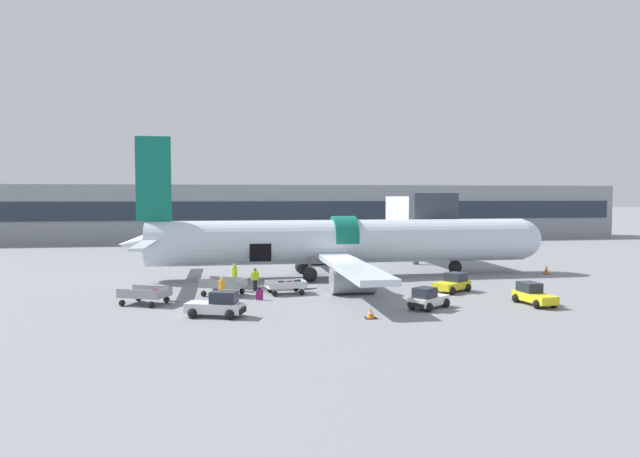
% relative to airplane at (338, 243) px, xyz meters
% --- Properties ---
extents(ground_plane, '(500.00, 500.00, 0.00)m').
position_rel_airplane_xyz_m(ground_plane, '(-0.98, -5.26, -2.87)').
color(ground_plane, gray).
extents(terminal_strip, '(106.67, 8.76, 8.35)m').
position_rel_airplane_xyz_m(terminal_strip, '(-0.98, 40.65, 1.31)').
color(terminal_strip, gray).
rests_on(terminal_strip, ground_plane).
extents(jet_bridge_stub, '(4.12, 10.90, 7.03)m').
position_rel_airplane_xyz_m(jet_bridge_stub, '(9.28, 6.28, 2.23)').
color(jet_bridge_stub, '#4C4C51').
rests_on(jet_bridge_stub, ground_plane).
extents(airplane, '(35.86, 32.85, 11.47)m').
position_rel_airplane_xyz_m(airplane, '(0.00, 0.00, 0.00)').
color(airplane, silver).
rests_on(airplane, ground_plane).
extents(baggage_tug_lead, '(1.94, 3.32, 1.35)m').
position_rel_airplane_xyz_m(baggage_tug_lead, '(9.68, -14.02, -2.29)').
color(baggage_tug_lead, yellow).
rests_on(baggage_tug_lead, ground_plane).
extents(baggage_tug_mid, '(3.48, 2.33, 1.45)m').
position_rel_airplane_xyz_m(baggage_tug_mid, '(-9.78, -14.46, -2.25)').
color(baggage_tug_mid, silver).
rests_on(baggage_tug_mid, ground_plane).
extents(baggage_tug_rear, '(3.20, 2.76, 1.32)m').
position_rel_airplane_xyz_m(baggage_tug_rear, '(6.60, -8.68, -2.29)').
color(baggage_tug_rear, yellow).
rests_on(baggage_tug_rear, ground_plane).
extents(baggage_tug_spare, '(3.00, 2.66, 1.32)m').
position_rel_airplane_xyz_m(baggage_tug_spare, '(2.74, -14.17, -2.30)').
color(baggage_tug_spare, silver).
rests_on(baggage_tug_spare, ground_plane).
extents(baggage_cart_loading, '(3.79, 2.84, 1.16)m').
position_rel_airplane_xyz_m(baggage_cart_loading, '(-9.42, -7.56, -2.28)').
color(baggage_cart_loading, '#999BA0').
rests_on(baggage_cart_loading, ground_plane).
extents(baggage_cart_queued, '(3.67, 2.20, 0.94)m').
position_rel_airplane_xyz_m(baggage_cart_queued, '(-5.10, -7.66, -2.40)').
color(baggage_cart_queued, silver).
rests_on(baggage_cart_queued, ground_plane).
extents(baggage_cart_empty, '(3.85, 2.86, 1.06)m').
position_rel_airplane_xyz_m(baggage_cart_empty, '(-14.22, -10.10, -2.34)').
color(baggage_cart_empty, '#999BA0').
rests_on(baggage_cart_empty, ground_plane).
extents(ground_crew_loader_a, '(0.43, 0.63, 1.84)m').
position_rel_airplane_xyz_m(ground_crew_loader_a, '(-8.66, -4.77, -1.90)').
color(ground_crew_loader_a, '#1E2338').
rests_on(ground_crew_loader_a, ground_plane).
extents(ground_crew_loader_b, '(0.58, 0.41, 1.66)m').
position_rel_airplane_xyz_m(ground_crew_loader_b, '(-7.23, -6.13, -2.00)').
color(ground_crew_loader_b, black).
rests_on(ground_crew_loader_b, ground_plane).
extents(ground_crew_driver, '(0.40, 0.57, 1.66)m').
position_rel_airplane_xyz_m(ground_crew_driver, '(-9.54, -10.33, -2.00)').
color(ground_crew_driver, '#2D2D33').
rests_on(ground_crew_driver, ground_plane).
extents(suitcase_on_tarmac_upright, '(0.48, 0.42, 0.79)m').
position_rel_airplane_xyz_m(suitcase_on_tarmac_upright, '(-7.13, -9.65, -2.53)').
color(suitcase_on_tarmac_upright, '#721951').
rests_on(suitcase_on_tarmac_upright, ground_plane).
extents(safety_cone_nose, '(0.56, 0.56, 0.78)m').
position_rel_airplane_xyz_m(safety_cone_nose, '(18.20, -1.37, -2.50)').
color(safety_cone_nose, black).
rests_on(safety_cone_nose, ground_plane).
extents(safety_cone_engine_left, '(0.65, 0.65, 0.55)m').
position_rel_airplane_xyz_m(safety_cone_engine_left, '(-1.34, -16.24, -2.62)').
color(safety_cone_engine_left, black).
rests_on(safety_cone_engine_left, ground_plane).
extents(safety_cone_wingtip, '(0.49, 0.49, 0.73)m').
position_rel_airplane_xyz_m(safety_cone_wingtip, '(0.52, -8.09, -2.53)').
color(safety_cone_wingtip, black).
rests_on(safety_cone_wingtip, ground_plane).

